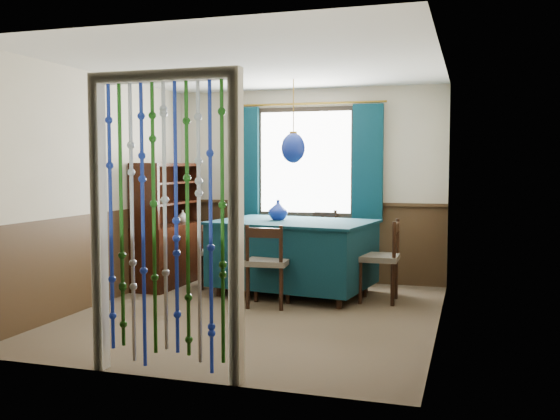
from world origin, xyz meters
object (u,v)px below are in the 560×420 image
(chair_right, at_px, (381,258))
(vase_table, at_px, (278,211))
(dining_table, at_px, (293,252))
(bowl_shelf, at_px, (161,201))
(chair_near, at_px, (267,263))
(pendant_lamp, at_px, (293,148))
(chair_left, at_px, (216,252))
(chair_far, at_px, (316,245))
(vase_sideboard, at_px, (183,216))
(sideboard, at_px, (167,242))

(chair_right, height_order, vase_table, vase_table)
(dining_table, xyz_separation_m, bowl_shelf, (-1.61, -0.20, 0.59))
(chair_near, distance_m, pendant_lamp, 1.43)
(pendant_lamp, bearing_deg, chair_left, 175.44)
(chair_far, distance_m, vase_sideboard, 1.78)
(chair_far, distance_m, chair_left, 1.29)
(sideboard, distance_m, pendant_lamp, 2.04)
(dining_table, relative_size, pendant_lamp, 2.02)
(chair_near, height_order, chair_right, chair_right)
(dining_table, bearing_deg, sideboard, -174.02)
(chair_near, bearing_deg, vase_sideboard, 140.01)
(chair_near, distance_m, chair_left, 1.22)
(pendant_lamp, bearing_deg, vase_table, 163.73)
(chair_near, distance_m, chair_right, 1.28)
(dining_table, height_order, chair_far, chair_far)
(bowl_shelf, distance_m, vase_sideboard, 0.62)
(chair_left, height_order, bowl_shelf, bowl_shelf)
(chair_near, distance_m, bowl_shelf, 1.72)
(chair_right, xyz_separation_m, bowl_shelf, (-2.65, -0.10, 0.59))
(bowl_shelf, bearing_deg, vase_sideboard, 90.00)
(chair_right, xyz_separation_m, vase_sideboard, (-2.65, 0.47, 0.37))
(sideboard, bearing_deg, dining_table, -1.16)
(chair_far, bearing_deg, chair_left, 42.15)
(dining_table, bearing_deg, pendant_lamp, -78.19)
(dining_table, bearing_deg, bowl_shelf, -164.83)
(chair_left, xyz_separation_m, bowl_shelf, (-0.59, -0.28, 0.63))
(sideboard, height_order, pendant_lamp, pendant_lamp)
(dining_table, xyz_separation_m, chair_far, (0.10, 0.72, 0.00))
(dining_table, xyz_separation_m, vase_sideboard, (-1.61, 0.38, 0.37))
(chair_left, distance_m, bowl_shelf, 0.91)
(sideboard, relative_size, pendant_lamp, 1.60)
(chair_near, height_order, chair_left, chair_near)
(chair_near, bearing_deg, sideboard, 149.54)
(chair_left, xyz_separation_m, pendant_lamp, (1.02, -0.08, 1.27))
(chair_right, bearing_deg, bowl_shelf, 90.99)
(chair_right, bearing_deg, sideboard, 85.42)
(dining_table, distance_m, chair_far, 0.72)
(chair_far, height_order, vase_table, vase_table)
(chair_near, xyz_separation_m, pendant_lamp, (0.08, 0.71, 1.24))
(chair_right, height_order, sideboard, sideboard)
(dining_table, height_order, pendant_lamp, pendant_lamp)
(bowl_shelf, bearing_deg, chair_near, -18.55)
(chair_far, bearing_deg, dining_table, 94.69)
(pendant_lamp, bearing_deg, chair_right, -5.06)
(chair_near, distance_m, vase_table, 0.92)
(chair_far, bearing_deg, pendant_lamp, 94.69)
(dining_table, relative_size, chair_near, 2.18)
(sideboard, bearing_deg, pendant_lamp, -1.16)
(vase_table, bearing_deg, chair_right, -6.95)
(chair_right, distance_m, vase_sideboard, 2.72)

